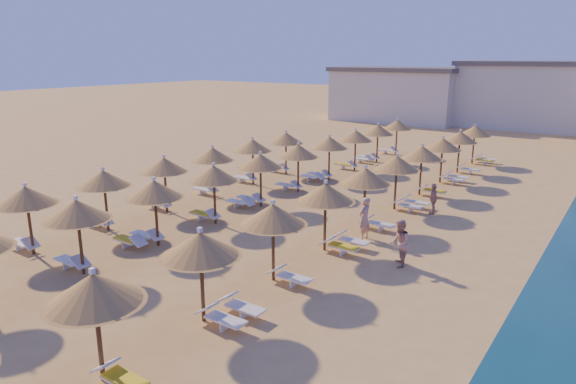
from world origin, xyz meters
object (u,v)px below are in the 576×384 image
Objects in this scene: beachgoer_c at (433,199)px; parasol_row_west at (260,162)px; beachgoer_a at (364,218)px; parasol_row_east at (365,177)px; beachgoer_b at (399,243)px.

parasol_row_west is at bearing -91.05° from beachgoer_c.
beachgoer_c is (8.06, 3.95, -1.64)m from parasol_row_west.
parasol_row_west reaches higher than beachgoer_a.
beachgoer_a is (-1.18, -5.43, 0.16)m from beachgoer_c.
beachgoer_c is 0.83× the size of beachgoer_a.
parasol_row_east is at bearing -53.20° from beachgoer_c.
parasol_row_west is 9.13m from beachgoer_c.
parasol_row_west is 10.06m from beachgoer_b.
parasol_row_east is at bearing -147.38° from beachgoer_a.
beachgoer_b is (3.21, -3.43, -1.51)m from parasol_row_east.
parasol_row_east is 4.93m from beachgoer_b.
beachgoer_c is 0.86× the size of beachgoer_b.
parasol_row_east reaches higher than beachgoer_b.
beachgoer_b is at bearing -20.18° from parasol_row_west.
beachgoer_a reaches higher than beachgoer_c.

